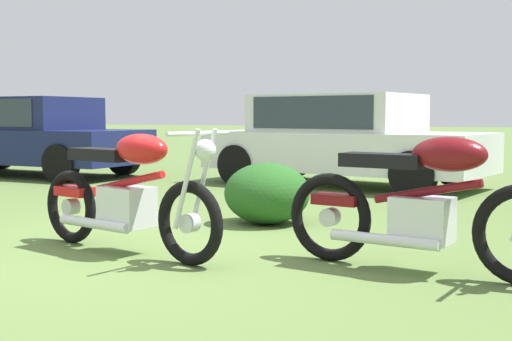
% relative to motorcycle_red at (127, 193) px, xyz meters
% --- Properties ---
extents(ground_plane, '(120.00, 120.00, 0.00)m').
position_rel_motorcycle_red_xyz_m(ground_plane, '(-0.08, 0.02, -0.49)').
color(ground_plane, '#567038').
extents(motorcycle_red, '(2.02, 0.80, 1.02)m').
position_rel_motorcycle_red_xyz_m(motorcycle_red, '(0.00, 0.00, 0.00)').
color(motorcycle_red, black).
rests_on(motorcycle_red, ground).
extents(motorcycle_maroon, '(2.07, 0.67, 1.02)m').
position_rel_motorcycle_red_xyz_m(motorcycle_maroon, '(2.28, 0.29, 0.00)').
color(motorcycle_maroon, black).
rests_on(motorcycle_maroon, ground).
extents(car_navy, '(4.65, 2.03, 1.43)m').
position_rel_motorcycle_red_xyz_m(car_navy, '(-6.05, 5.14, 0.35)').
color(car_navy, '#161E4C').
rests_on(car_navy, ground).
extents(car_white, '(4.62, 2.64, 1.43)m').
position_rel_motorcycle_red_xyz_m(car_white, '(0.03, 5.74, 0.31)').
color(car_white, silver).
rests_on(car_white, ground).
extents(shrub_low, '(0.88, 0.86, 0.63)m').
position_rel_motorcycle_red_xyz_m(shrub_low, '(0.44, 1.82, -0.17)').
color(shrub_low, '#23571E').
rests_on(shrub_low, ground).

